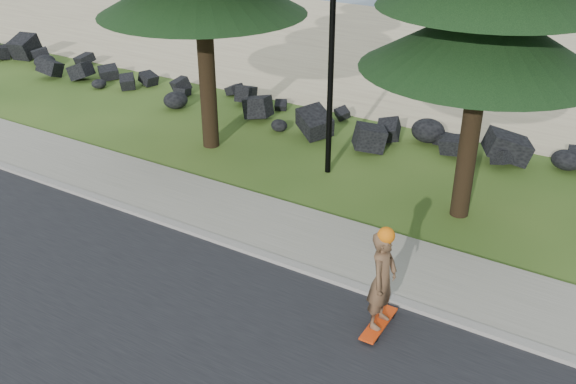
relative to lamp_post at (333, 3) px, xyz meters
The scene contains 8 objects.
ground 5.23m from the lamp_post, 90.00° to the right, with size 160.00×160.00×0.00m, color #2F4D18.
road 8.74m from the lamp_post, 90.00° to the right, with size 160.00×7.00×0.02m, color black.
kerb 5.79m from the lamp_post, 90.00° to the right, with size 160.00×0.20×0.10m, color gray.
sidewalk 5.08m from the lamp_post, 90.00° to the right, with size 160.00×2.00×0.08m, color gray.
beach_sand 12.03m from the lamp_post, 90.00° to the left, with size 160.00×15.00×0.01m, color tan.
seawall_boulders 4.78m from the lamp_post, 90.00° to the left, with size 60.00×2.40×1.10m, color black, non-canonical shape.
lamp_post is the anchor object (origin of this frame).
skateboarder 6.83m from the lamp_post, 53.83° to the right, with size 0.42×1.05×1.94m.
Camera 1 is at (6.66, -9.71, 7.03)m, focal length 40.00 mm.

